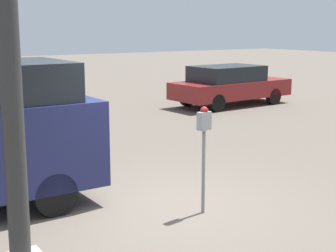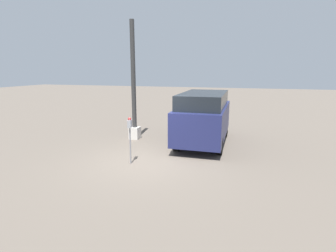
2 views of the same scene
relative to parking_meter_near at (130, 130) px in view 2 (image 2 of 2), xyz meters
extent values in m
plane|color=#60564C|center=(0.38, -0.38, -1.17)|extent=(80.00, 80.00, 0.00)
cylinder|color=gray|center=(0.00, 0.00, -0.54)|extent=(0.05, 0.05, 1.25)
cube|color=gray|center=(0.00, 0.00, 0.21)|extent=(0.22, 0.15, 0.26)
sphere|color=maroon|center=(0.00, 0.00, 0.36)|extent=(0.11, 0.11, 0.11)
cube|color=beige|center=(3.05, 1.21, -0.89)|extent=(0.44, 0.44, 0.55)
cylinder|color=#2D2D2D|center=(3.05, 1.21, 1.71)|extent=(0.20, 0.20, 4.65)
cube|color=navy|center=(3.27, -1.91, -0.20)|extent=(4.55, 1.94, 1.29)
cube|color=black|center=(3.16, -1.92, 0.73)|extent=(3.64, 1.78, 0.58)
cube|color=orange|center=(5.47, -1.27, -0.69)|extent=(0.08, 0.12, 0.20)
cylinder|color=black|center=(4.66, -1.07, -0.84)|extent=(0.65, 0.23, 0.64)
cylinder|color=black|center=(4.68, -2.72, -0.84)|extent=(0.65, 0.23, 0.64)
cylinder|color=black|center=(1.86, -1.11, -0.84)|extent=(0.65, 0.23, 0.64)
cylinder|color=black|center=(1.88, -2.76, -0.84)|extent=(0.65, 0.23, 0.64)
camera|label=1|loc=(4.35, 5.75, 1.54)|focal=55.00mm
camera|label=2|loc=(-7.69, -3.66, 1.93)|focal=28.00mm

